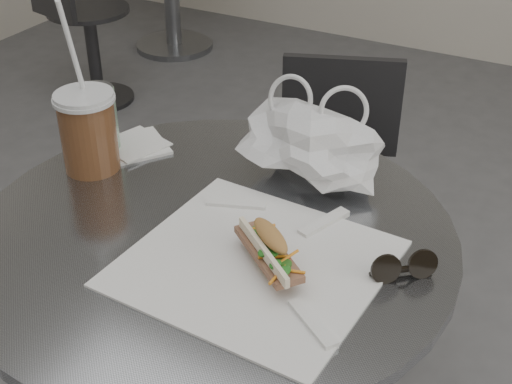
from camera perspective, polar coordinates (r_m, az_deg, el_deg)
The scene contains 10 objects.
cafe_table at distance 1.29m, azimuth -3.08°, elevation -12.95°, with size 0.76×0.76×0.74m.
chair_far at distance 1.85m, azimuth 6.16°, elevation -2.54°, with size 0.40×0.43×0.73m.
bg_chair at distance 3.21m, azimuth -13.57°, elevation 11.83°, with size 0.35×0.38×0.67m.
sandwich_paper at distance 1.04m, azimuth -0.11°, elevation -5.71°, with size 0.35×0.33×0.00m, color white.
banh_mi at distance 1.01m, azimuth 1.05°, elevation -4.63°, with size 0.19×0.17×0.06m.
iced_coffee at distance 1.27m, azimuth -13.28°, elevation 4.85°, with size 0.11×0.11×0.31m.
sunglasses at distance 1.03m, azimuth 11.72°, elevation -5.96°, with size 0.09×0.08×0.04m.
plastic_bag at distance 1.22m, azimuth 4.32°, elevation 3.86°, with size 0.24×0.19×0.12m, color silver, non-canonical shape.
napkin_stack at distance 1.35m, azimuth -9.73°, elevation 3.69°, with size 0.16×0.16×0.01m.
drink_can at distance 1.32m, azimuth -12.46°, elevation 5.66°, with size 0.07×0.07×0.13m.
Camera 1 is at (0.49, -0.56, 1.38)m, focal length 50.00 mm.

